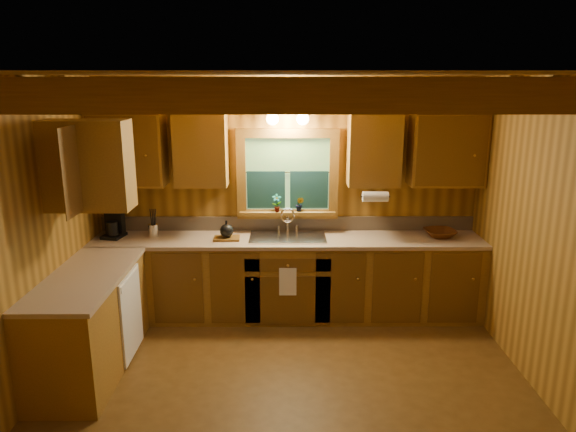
% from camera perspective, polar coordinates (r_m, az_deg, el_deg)
% --- Properties ---
extents(room, '(4.20, 4.20, 4.20)m').
position_cam_1_polar(room, '(4.10, 0.05, -3.49)').
color(room, '#573915').
rests_on(room, ground).
extents(ceiling_beams, '(4.20, 2.54, 0.18)m').
position_cam_1_polar(ceiling_beams, '(3.90, 0.06, 13.37)').
color(ceiling_beams, brown).
rests_on(ceiling_beams, room).
extents(base_cabinets, '(4.20, 2.22, 0.86)m').
position_cam_1_polar(base_cabinets, '(5.63, -5.10, -7.86)').
color(base_cabinets, brown).
rests_on(base_cabinets, ground).
extents(countertop, '(4.20, 2.24, 0.04)m').
position_cam_1_polar(countertop, '(5.48, -5.06, -3.47)').
color(countertop, tan).
rests_on(countertop, base_cabinets).
extents(backsplash, '(4.20, 0.02, 0.16)m').
position_cam_1_polar(backsplash, '(6.00, -0.05, -0.81)').
color(backsplash, tan).
rests_on(backsplash, room).
extents(dishwasher_panel, '(0.02, 0.60, 0.80)m').
position_cam_1_polar(dishwasher_panel, '(5.26, -16.49, -10.10)').
color(dishwasher_panel, white).
rests_on(dishwasher_panel, base_cabinets).
extents(upper_cabinets, '(4.19, 1.77, 0.78)m').
position_cam_1_polar(upper_cabinets, '(5.40, -6.07, 6.70)').
color(upper_cabinets, brown).
rests_on(upper_cabinets, room).
extents(window, '(1.12, 0.08, 1.00)m').
position_cam_1_polar(window, '(5.86, -0.05, 4.32)').
color(window, brown).
rests_on(window, room).
extents(window_sill, '(1.06, 0.14, 0.04)m').
position_cam_1_polar(window_sill, '(5.90, -0.05, 0.33)').
color(window_sill, brown).
rests_on(window_sill, room).
extents(wall_sconce, '(0.45, 0.21, 0.17)m').
position_cam_1_polar(wall_sconce, '(5.66, -0.04, 10.45)').
color(wall_sconce, black).
rests_on(wall_sconce, room).
extents(paper_towel_roll, '(0.27, 0.11, 0.11)m').
position_cam_1_polar(paper_towel_roll, '(5.64, 9.36, 2.07)').
color(paper_towel_roll, white).
rests_on(paper_towel_roll, upper_cabinets).
extents(dish_towel, '(0.18, 0.01, 0.30)m').
position_cam_1_polar(dish_towel, '(5.56, -0.02, -7.09)').
color(dish_towel, white).
rests_on(dish_towel, base_cabinets).
extents(sink, '(0.82, 0.48, 0.43)m').
position_cam_1_polar(sink, '(5.76, -0.04, -2.75)').
color(sink, silver).
rests_on(sink, countertop).
extents(coffee_maker, '(0.20, 0.25, 0.35)m').
position_cam_1_polar(coffee_maker, '(6.05, -18.26, -0.52)').
color(coffee_maker, black).
rests_on(coffee_maker, countertop).
extents(utensil_crock, '(0.11, 0.11, 0.31)m').
position_cam_1_polar(utensil_crock, '(5.96, -14.28, -1.43)').
color(utensil_crock, silver).
rests_on(utensil_crock, countertop).
extents(cutting_board, '(0.28, 0.21, 0.02)m').
position_cam_1_polar(cutting_board, '(5.72, -6.60, -2.39)').
color(cutting_board, '#5C3B13').
rests_on(cutting_board, countertop).
extents(teakettle, '(0.15, 0.15, 0.18)m').
position_cam_1_polar(teakettle, '(5.69, -6.62, -1.57)').
color(teakettle, black).
rests_on(teakettle, cutting_board).
extents(wicker_basket, '(0.38, 0.38, 0.08)m').
position_cam_1_polar(wicker_basket, '(5.99, 16.01, -1.80)').
color(wicker_basket, '#48230C').
rests_on(wicker_basket, countertop).
extents(potted_plant_left, '(0.11, 0.08, 0.20)m').
position_cam_1_polar(potted_plant_left, '(5.84, -1.22, 1.39)').
color(potted_plant_left, '#5C3B13').
rests_on(potted_plant_left, window_sill).
extents(potted_plant_right, '(0.11, 0.10, 0.16)m').
position_cam_1_polar(potted_plant_right, '(5.87, 1.26, 1.27)').
color(potted_plant_right, '#5C3B13').
rests_on(potted_plant_right, window_sill).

